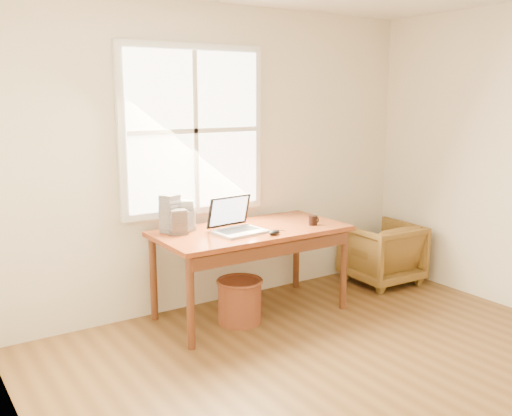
{
  "coord_description": "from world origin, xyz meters",
  "views": [
    {
      "loc": [
        -2.5,
        -2.09,
        1.84
      ],
      "look_at": [
        -0.05,
        1.65,
        0.95
      ],
      "focal_mm": 40.0,
      "sensor_mm": 36.0,
      "label": 1
    }
  ],
  "objects_px": {
    "armchair": "(382,253)",
    "laptop": "(240,214)",
    "desk": "(251,231)",
    "wicker_stool": "(240,302)",
    "cd_stack_a": "(186,215)",
    "coffee_mug": "(313,220)"
  },
  "relations": [
    {
      "from": "wicker_stool",
      "to": "laptop",
      "type": "distance_m",
      "value": 0.73
    },
    {
      "from": "laptop",
      "to": "coffee_mug",
      "type": "height_order",
      "value": "laptop"
    },
    {
      "from": "wicker_stool",
      "to": "armchair",
      "type": "bearing_deg",
      "value": 3.61
    },
    {
      "from": "cd_stack_a",
      "to": "desk",
      "type": "bearing_deg",
      "value": -27.74
    },
    {
      "from": "armchair",
      "to": "cd_stack_a",
      "type": "relative_size",
      "value": 2.67
    },
    {
      "from": "armchair",
      "to": "laptop",
      "type": "height_order",
      "value": "laptop"
    },
    {
      "from": "laptop",
      "to": "cd_stack_a",
      "type": "relative_size",
      "value": 1.77
    },
    {
      "from": "armchair",
      "to": "coffee_mug",
      "type": "bearing_deg",
      "value": 12.38
    },
    {
      "from": "wicker_stool",
      "to": "laptop",
      "type": "relative_size",
      "value": 0.81
    },
    {
      "from": "desk",
      "to": "armchair",
      "type": "xyz_separation_m",
      "value": [
        1.55,
        0.0,
        -0.43
      ]
    },
    {
      "from": "laptop",
      "to": "coffee_mug",
      "type": "distance_m",
      "value": 0.7
    },
    {
      "from": "laptop",
      "to": "armchair",
      "type": "bearing_deg",
      "value": -2.67
    },
    {
      "from": "wicker_stool",
      "to": "cd_stack_a",
      "type": "relative_size",
      "value": 1.43
    },
    {
      "from": "coffee_mug",
      "to": "cd_stack_a",
      "type": "relative_size",
      "value": 0.33
    },
    {
      "from": "desk",
      "to": "cd_stack_a",
      "type": "relative_size",
      "value": 6.45
    },
    {
      "from": "desk",
      "to": "laptop",
      "type": "xyz_separation_m",
      "value": [
        -0.16,
        -0.09,
        0.18
      ]
    },
    {
      "from": "wicker_stool",
      "to": "cd_stack_a",
      "type": "height_order",
      "value": "cd_stack_a"
    },
    {
      "from": "coffee_mug",
      "to": "cd_stack_a",
      "type": "bearing_deg",
      "value": 134.54
    },
    {
      "from": "laptop",
      "to": "wicker_stool",
      "type": "bearing_deg",
      "value": -141.38
    },
    {
      "from": "armchair",
      "to": "cd_stack_a",
      "type": "bearing_deg",
      "value": -4.34
    },
    {
      "from": "wicker_stool",
      "to": "desk",
      "type": "bearing_deg",
      "value": 31.43
    },
    {
      "from": "coffee_mug",
      "to": "cd_stack_a",
      "type": "distance_m",
      "value": 1.09
    }
  ]
}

